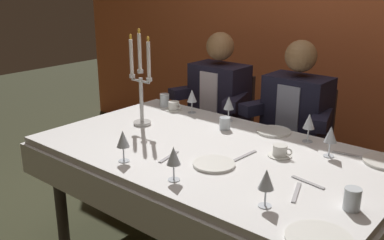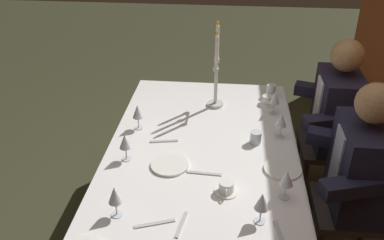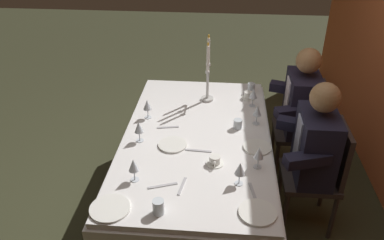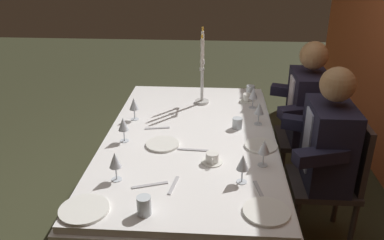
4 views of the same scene
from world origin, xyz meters
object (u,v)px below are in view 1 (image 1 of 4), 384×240
object	(u,v)px
water_tumbler_2	(165,100)
coffee_cup_1	(280,151)
wine_glass_4	(174,157)
wine_glass_0	(309,122)
wine_glass_6	(192,96)
wine_glass_2	(229,104)
coffee_cup_0	(174,106)
wine_glass_3	(331,136)
seated_diner_0	(220,98)
water_tumbler_1	(225,123)
dinner_plate_2	(319,239)
water_tumbler_0	(352,199)
wine_glass_1	(266,180)
wine_glass_5	(123,140)
dinner_plate_1	(214,164)
dining_table	(211,169)
candelabra	(141,86)
dinner_plate_0	(274,131)
seated_diner_1	(297,114)

from	to	relation	value
water_tumbler_2	coffee_cup_1	size ratio (longest dim) A/B	0.69
wine_glass_4	water_tumbler_2	distance (m)	1.22
wine_glass_0	wine_glass_6	xyz separation A→B (m)	(-0.86, 0.00, 0.00)
wine_glass_2	coffee_cup_0	size ratio (longest dim) A/B	1.24
wine_glass_3	coffee_cup_1	world-z (taller)	wine_glass_3
water_tumbler_2	seated_diner_0	distance (m)	0.47
water_tumbler_1	coffee_cup_1	size ratio (longest dim) A/B	0.57
dinner_plate_2	water_tumbler_2	distance (m)	1.82
water_tumbler_0	water_tumbler_2	bearing A→B (deg)	159.44
wine_glass_0	wine_glass_3	xyz separation A→B (m)	(0.18, -0.13, 0.00)
coffee_cup_0	water_tumbler_0	bearing A→B (deg)	-21.04
wine_glass_3	water_tumbler_2	bearing A→B (deg)	174.23
wine_glass_3	wine_glass_6	world-z (taller)	same
wine_glass_1	wine_glass_5	world-z (taller)	same
wine_glass_3	water_tumbler_2	xyz separation A→B (m)	(-1.29, 0.13, -0.07)
wine_glass_3	coffee_cup_0	size ratio (longest dim) A/B	1.24
dinner_plate_1	seated_diner_0	world-z (taller)	seated_diner_0
wine_glass_5	water_tumbler_0	bearing A→B (deg)	13.73
dining_table	water_tumbler_0	size ratio (longest dim) A/B	20.88
candelabra	wine_glass_6	xyz separation A→B (m)	(0.08, 0.39, -0.13)
wine_glass_2	dinner_plate_2	bearing A→B (deg)	-41.04
candelabra	seated_diner_0	world-z (taller)	candelabra
dinner_plate_2	wine_glass_1	distance (m)	0.31
wine_glass_6	dinner_plate_0	bearing A→B (deg)	0.68
wine_glass_0	dinner_plate_2	bearing A→B (deg)	-61.66
water_tumbler_1	seated_diner_1	bearing A→B (deg)	71.74
candelabra	wine_glass_0	bearing A→B (deg)	22.56
coffee_cup_1	water_tumbler_2	bearing A→B (deg)	165.16
wine_glass_6	candelabra	bearing A→B (deg)	-101.39
dinner_plate_1	water_tumbler_1	bearing A→B (deg)	120.50
water_tumbler_2	coffee_cup_0	size ratio (longest dim) A/B	0.69
dinner_plate_1	water_tumbler_0	bearing A→B (deg)	0.68
seated_diner_0	water_tumbler_2	bearing A→B (deg)	-110.22
dinner_plate_1	dinner_plate_2	world-z (taller)	same
wine_glass_2	wine_glass_3	bearing A→B (deg)	-11.32
wine_glass_0	water_tumbler_0	distance (m)	0.77
wine_glass_1	seated_diner_0	distance (m)	1.70
dinner_plate_1	wine_glass_6	world-z (taller)	wine_glass_6
wine_glass_4	wine_glass_6	distance (m)	1.05
candelabra	wine_glass_2	size ratio (longest dim) A/B	3.66
water_tumbler_2	seated_diner_1	world-z (taller)	seated_diner_1
wine_glass_4	wine_glass_5	size ratio (longest dim) A/B	1.00
dinner_plate_1	seated_diner_0	size ratio (longest dim) A/B	0.17
wine_glass_0	wine_glass_2	world-z (taller)	same
candelabra	coffee_cup_0	bearing A→B (deg)	99.24
wine_glass_0	seated_diner_0	world-z (taller)	seated_diner_0
wine_glass_2	water_tumbler_0	size ratio (longest dim) A/B	1.77
candelabra	wine_glass_6	world-z (taller)	candelabra
wine_glass_6	water_tumbler_1	xyz separation A→B (m)	(0.37, -0.13, -0.08)
wine_glass_5	coffee_cup_1	distance (m)	0.81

